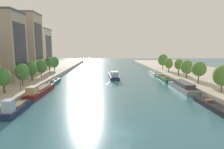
{
  "coord_description": "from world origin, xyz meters",
  "views": [
    {
      "loc": [
        -2.34,
        -25.66,
        12.16
      ],
      "look_at": [
        0.0,
        47.39,
        1.87
      ],
      "focal_mm": 30.18,
      "sensor_mm": 36.0,
      "label": 1
    }
  ],
  "objects_px": {
    "moored_boat_right_second": "(182,86)",
    "tree_right_distant": "(163,60)",
    "tree_left_by_lamp": "(3,77)",
    "tree_left_nearest": "(49,62)",
    "moored_boat_right_near": "(154,73)",
    "tree_left_far": "(32,68)",
    "tree_right_end_of_row": "(223,76)",
    "moored_boat_right_lone": "(164,78)",
    "tree_left_second": "(41,66)",
    "moored_boat_left_end": "(55,82)",
    "tree_left_midway": "(22,72)",
    "tree_right_midway": "(169,64)",
    "tree_left_distant": "(54,62)",
    "moored_boat_left_gap_after": "(16,107)",
    "lamppost_left_bank": "(20,82)",
    "tree_right_third": "(199,69)",
    "moored_boat_left_lone": "(40,91)",
    "tree_right_nearest": "(179,64)",
    "barge_midriver": "(113,75)",
    "moored_boat_right_far": "(216,108)",
    "tree_right_by_lamp": "(187,67)"
  },
  "relations": [
    {
      "from": "tree_right_end_of_row",
      "to": "tree_right_distant",
      "type": "height_order",
      "value": "tree_right_distant"
    },
    {
      "from": "tree_left_distant",
      "to": "moored_boat_left_lone",
      "type": "bearing_deg",
      "value": -80.19
    },
    {
      "from": "tree_right_end_of_row",
      "to": "tree_right_nearest",
      "type": "relative_size",
      "value": 1.03
    },
    {
      "from": "moored_boat_right_near",
      "to": "tree_right_midway",
      "type": "xyz_separation_m",
      "value": [
        5.52,
        -4.21,
        4.82
      ]
    },
    {
      "from": "tree_left_far",
      "to": "tree_left_distant",
      "type": "height_order",
      "value": "tree_left_distant"
    },
    {
      "from": "moored_boat_right_second",
      "to": "tree_left_nearest",
      "type": "relative_size",
      "value": 2.5
    },
    {
      "from": "tree_left_nearest",
      "to": "tree_right_midway",
      "type": "height_order",
      "value": "tree_left_nearest"
    },
    {
      "from": "barge_midriver",
      "to": "tree_left_second",
      "type": "xyz_separation_m",
      "value": [
        -27.41,
        -6.33,
        4.43
      ]
    },
    {
      "from": "tree_left_far",
      "to": "tree_right_by_lamp",
      "type": "relative_size",
      "value": 0.95
    },
    {
      "from": "tree_left_nearest",
      "to": "tree_right_end_of_row",
      "type": "distance_m",
      "value": 64.16
    },
    {
      "from": "tree_left_far",
      "to": "tree_left_nearest",
      "type": "distance_m",
      "value": 19.26
    },
    {
      "from": "tree_left_midway",
      "to": "moored_boat_right_second",
      "type": "bearing_deg",
      "value": 0.1
    },
    {
      "from": "moored_boat_left_end",
      "to": "tree_left_midway",
      "type": "xyz_separation_m",
      "value": [
        -6.03,
        -11.17,
        4.85
      ]
    },
    {
      "from": "moored_boat_right_second",
      "to": "lamppost_left_bank",
      "type": "distance_m",
      "value": 44.43
    },
    {
      "from": "barge_midriver",
      "to": "tree_right_third",
      "type": "distance_m",
      "value": 33.77
    },
    {
      "from": "moored_boat_right_lone",
      "to": "moored_boat_left_end",
      "type": "bearing_deg",
      "value": -170.54
    },
    {
      "from": "moored_boat_left_gap_after",
      "to": "tree_left_nearest",
      "type": "bearing_deg",
      "value": 98.79
    },
    {
      "from": "moored_boat_right_near",
      "to": "lamppost_left_bank",
      "type": "xyz_separation_m",
      "value": [
        -43.58,
        -38.87,
        3.3
      ]
    },
    {
      "from": "tree_right_distant",
      "to": "tree_right_by_lamp",
      "type": "bearing_deg",
      "value": -89.23
    },
    {
      "from": "moored_boat_left_lone",
      "to": "tree_left_second",
      "type": "xyz_separation_m",
      "value": [
        -6.76,
        21.45,
        4.42
      ]
    },
    {
      "from": "barge_midriver",
      "to": "moored_boat_right_far",
      "type": "distance_m",
      "value": 46.11
    },
    {
      "from": "tree_left_by_lamp",
      "to": "tree_right_end_of_row",
      "type": "height_order",
      "value": "tree_right_end_of_row"
    },
    {
      "from": "tree_left_by_lamp",
      "to": "tree_right_end_of_row",
      "type": "bearing_deg",
      "value": -0.15
    },
    {
      "from": "tree_left_midway",
      "to": "tree_left_distant",
      "type": "xyz_separation_m",
      "value": [
        -0.94,
        37.24,
        -0.04
      ]
    },
    {
      "from": "moored_boat_right_near",
      "to": "tree_left_far",
      "type": "bearing_deg",
      "value": -152.77
    },
    {
      "from": "moored_boat_left_end",
      "to": "tree_left_far",
      "type": "xyz_separation_m",
      "value": [
        -6.59,
        -2.71,
        4.91
      ]
    },
    {
      "from": "moored_boat_right_near",
      "to": "moored_boat_left_gap_after",
      "type": "bearing_deg",
      "value": -127.8
    },
    {
      "from": "tree_left_far",
      "to": "tree_right_end_of_row",
      "type": "height_order",
      "value": "tree_right_end_of_row"
    },
    {
      "from": "tree_left_nearest",
      "to": "tree_right_midway",
      "type": "distance_m",
      "value": 51.88
    },
    {
      "from": "moored_boat_left_gap_after",
      "to": "tree_right_distant",
      "type": "distance_m",
      "value": 72.11
    },
    {
      "from": "moored_boat_left_end",
      "to": "moored_boat_left_gap_after",
      "type": "bearing_deg",
      "value": -88.81
    },
    {
      "from": "tree_left_second",
      "to": "tree_left_distant",
      "type": "xyz_separation_m",
      "value": [
        -0.34,
        19.65,
        0.1
      ]
    },
    {
      "from": "tree_left_far",
      "to": "tree_right_nearest",
      "type": "xyz_separation_m",
      "value": [
        52.59,
        9.99,
        0.34
      ]
    },
    {
      "from": "moored_boat_right_lone",
      "to": "tree_left_second",
      "type": "relative_size",
      "value": 2.34
    },
    {
      "from": "tree_left_second",
      "to": "tree_right_third",
      "type": "height_order",
      "value": "tree_right_third"
    },
    {
      "from": "moored_boat_left_lone",
      "to": "moored_boat_left_end",
      "type": "distance_m",
      "value": 15.03
    },
    {
      "from": "moored_boat_left_gap_after",
      "to": "tree_left_distant",
      "type": "distance_m",
      "value": 56.18
    },
    {
      "from": "tree_left_nearest",
      "to": "moored_boat_right_far",
      "type": "bearing_deg",
      "value": -45.0
    },
    {
      "from": "moored_boat_right_near",
      "to": "tree_left_nearest",
      "type": "xyz_separation_m",
      "value": [
        -46.35,
        -4.65,
        5.63
      ]
    },
    {
      "from": "moored_boat_right_lone",
      "to": "tree_left_by_lamp",
      "type": "distance_m",
      "value": 53.85
    },
    {
      "from": "moored_boat_right_near",
      "to": "tree_left_midway",
      "type": "relative_size",
      "value": 1.9
    },
    {
      "from": "tree_left_far",
      "to": "tree_left_distant",
      "type": "distance_m",
      "value": 28.78
    },
    {
      "from": "tree_left_by_lamp",
      "to": "tree_left_nearest",
      "type": "relative_size",
      "value": 0.89
    },
    {
      "from": "moored_boat_right_second",
      "to": "tree_right_distant",
      "type": "height_order",
      "value": "tree_right_distant"
    },
    {
      "from": "tree_left_second",
      "to": "lamppost_left_bank",
      "type": "distance_m",
      "value": 24.32
    },
    {
      "from": "moored_boat_right_far",
      "to": "moored_boat_right_second",
      "type": "height_order",
      "value": "moored_boat_right_second"
    },
    {
      "from": "moored_boat_right_lone",
      "to": "moored_boat_left_gap_after",
      "type": "bearing_deg",
      "value": -137.54
    },
    {
      "from": "tree_right_end_of_row",
      "to": "tree_right_nearest",
      "type": "height_order",
      "value": "tree_right_end_of_row"
    },
    {
      "from": "moored_boat_right_second",
      "to": "tree_right_end_of_row",
      "type": "relative_size",
      "value": 2.55
    },
    {
      "from": "moored_boat_right_near",
      "to": "tree_right_by_lamp",
      "type": "relative_size",
      "value": 1.86
    }
  ]
}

